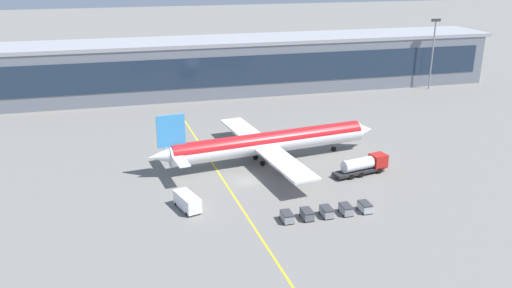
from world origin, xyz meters
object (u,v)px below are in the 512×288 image
baggage_cart_3 (346,209)px  fuel_tanker (364,165)px  main_airliner (269,143)px  baggage_cart_2 (327,212)px  baggage_cart_4 (365,207)px  lavatory_truck (187,201)px  baggage_cart_0 (287,217)px  baggage_cart_1 (307,214)px

baggage_cart_3 → fuel_tanker: bearing=55.6°
main_airliner → baggage_cart_2: 24.79m
baggage_cart_2 → baggage_cart_4: bearing=0.4°
main_airliner → lavatory_truck: main_airliner is taller
fuel_tanker → baggage_cart_0: 23.91m
fuel_tanker → baggage_cart_2: (-12.85, -14.10, -0.96)m
baggage_cart_3 → baggage_cart_2: bearing=-179.6°
fuel_tanker → lavatory_truck: fuel_tanker is taller
fuel_tanker → baggage_cart_3: size_ratio=4.16×
lavatory_truck → baggage_cart_2: 21.83m
lavatory_truck → baggage_cart_0: size_ratio=2.34×
main_airliner → lavatory_truck: 24.69m
baggage_cart_0 → baggage_cart_3: same height
baggage_cart_0 → baggage_cart_4: (12.80, 0.09, 0.00)m
lavatory_truck → baggage_cart_3: (23.55, -7.86, -0.64)m
baggage_cart_2 → baggage_cart_3: same height
baggage_cart_3 → baggage_cart_4: (3.20, 0.02, 0.00)m
lavatory_truck → baggage_cart_0: (13.95, -7.93, -0.64)m
main_airliner → lavatory_truck: (-18.10, -16.61, -2.42)m
fuel_tanker → lavatory_truck: size_ratio=1.78×
baggage_cart_3 → baggage_cart_4: size_ratio=1.00×
baggage_cart_2 → lavatory_truck: bearing=158.8°
fuel_tanker → baggage_cart_3: bearing=-124.4°
baggage_cart_0 → baggage_cart_4: bearing=0.4°
main_airliner → baggage_cart_3: (5.45, -24.48, -3.06)m
baggage_cart_0 → baggage_cart_2: bearing=0.4°
baggage_cart_0 → lavatory_truck: bearing=150.4°
lavatory_truck → baggage_cart_1: lavatory_truck is taller
lavatory_truck → baggage_cart_2: bearing=-21.2°
lavatory_truck → baggage_cart_1: bearing=-24.8°
baggage_cart_3 → baggage_cart_4: bearing=0.4°
main_airliner → baggage_cart_0: size_ratio=17.55×
lavatory_truck → baggage_cart_3: lavatory_truck is taller
fuel_tanker → baggage_cart_0: fuel_tanker is taller
baggage_cart_2 → baggage_cart_4: (6.40, 0.05, 0.00)m
main_airliner → baggage_cart_1: bearing=-92.2°
lavatory_truck → baggage_cart_4: bearing=-16.3°
lavatory_truck → baggage_cart_4: lavatory_truck is taller
baggage_cart_2 → fuel_tanker: bearing=47.6°
baggage_cart_1 → baggage_cart_3: same height
baggage_cart_1 → baggage_cart_3: 6.40m
main_airliner → baggage_cart_3: size_ratio=17.55×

